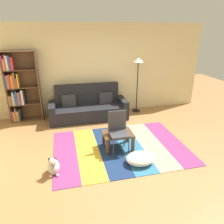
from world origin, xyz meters
TOP-DOWN VIEW (x-y plane):
  - ground_plane at (0.00, 0.00)m, footprint 14.00×14.00m
  - back_wall at (0.00, 2.55)m, footprint 6.80×0.10m
  - rug at (0.07, 0.14)m, footprint 2.96×2.13m
  - couch at (-0.40, 2.02)m, footprint 2.26×0.80m
  - bookshelf at (-2.29, 2.30)m, footprint 0.90×0.28m
  - coffee_table at (0.01, 0.15)m, footprint 0.65×0.50m
  - pouf at (0.30, -0.53)m, footprint 0.58×0.46m
  - dog at (-1.38, -0.45)m, footprint 0.22×0.35m
  - standing_lamp at (1.20, 2.22)m, footprint 0.32×0.32m
  - tv_remote at (0.05, 0.13)m, footprint 0.09×0.16m
  - folding_chair at (0.00, 0.09)m, footprint 0.40×0.40m

SIDE VIEW (x-z plane):
  - ground_plane at x=0.00m, z-range 0.00..0.00m
  - rug at x=0.07m, z-range 0.00..0.01m
  - pouf at x=0.30m, z-range 0.01..0.22m
  - dog at x=-1.38m, z-range -0.04..0.36m
  - coffee_table at x=0.01m, z-range 0.12..0.49m
  - couch at x=-0.40m, z-range -0.16..0.84m
  - tv_remote at x=0.05m, z-range 0.38..0.40m
  - folding_chair at x=0.00m, z-range 0.08..0.98m
  - bookshelf at x=-2.29m, z-range -0.03..1.97m
  - back_wall at x=0.00m, z-range 0.00..2.70m
  - standing_lamp at x=1.20m, z-range 0.58..2.30m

